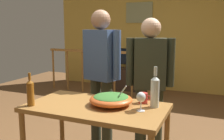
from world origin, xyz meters
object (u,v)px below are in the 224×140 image
Objects in this scene: wine_bottle_amber at (30,92)px; serving_table at (96,115)px; framed_picture at (139,13)px; salad_bowl at (111,99)px; stair_railing at (114,67)px; tv_console at (133,79)px; flat_screen_tv at (133,57)px; wine_glass at (141,98)px; person_standing_right at (150,78)px; wine_bottle_clear at (155,91)px; mug_red at (143,98)px; person_standing_left at (101,68)px.

serving_table is at bearing 23.39° from wine_bottle_amber.
salad_bowl is at bearing -76.38° from framed_picture.
tv_console is at bearing 67.30° from stair_railing.
tv_console is 3.00× the size of wine_bottle_amber.
salad_bowl is 0.72m from wine_bottle_amber.
wine_bottle_amber is at bearing -85.65° from flat_screen_tv.
framed_picture is 4.02m from salad_bowl.
wine_glass is (1.24, -3.52, 0.09)m from flat_screen_tv.
salad_bowl is (0.12, 0.07, 0.14)m from serving_table.
tv_console is at bearing 103.00° from serving_table.
flat_screen_tv is 0.40× the size of person_standing_right.
salad_bowl is 0.25× the size of person_standing_right.
wine_bottle_clear is (1.32, -3.37, 0.13)m from flat_screen_tv.
wine_bottle_amber is at bearing -158.85° from wine_bottle_clear.
wine_bottle_clear is at bearing -68.62° from flat_screen_tv.
wine_bottle_amber is 1.28m from person_standing_right.
wine_bottle_clear is at bearing -70.66° from framed_picture.
framed_picture is at bearing 101.72° from serving_table.
wine_bottle_clear reaches higher than mug_red.
wine_bottle_amber is at bearing -152.19° from mug_red.
mug_red is (-0.05, 0.23, -0.07)m from wine_glass.
person_standing_left reaches higher than mug_red.
mug_red reaches higher than serving_table.
flat_screen_tv is 3.50m from mug_red.
serving_table is at bearing -70.28° from stair_railing.
tv_console is 3.82m from wine_glass.
framed_picture is 1.03× the size of flat_screen_tv.
serving_table is 0.62m from wine_bottle_amber.
wine_bottle_clear is at bearing 93.57° from person_standing_right.
person_standing_right is at bearing -70.61° from framed_picture.
serving_table is at bearing -146.36° from mug_red.
person_standing_right reaches higher than wine_glass.
salad_bowl is at bearing 59.36° from person_standing_right.
tv_console is 3.12m from person_standing_right.
wine_bottle_amber reaches higher than tv_console.
stair_railing is 3.15m from salad_bowl.
wine_glass is (1.22, -3.84, -0.92)m from framed_picture.
salad_bowl is (1.19, -2.91, 0.21)m from stair_railing.
wine_glass is at bearing -70.78° from tv_console.
wine_bottle_clear is at bearing 21.15° from wine_bottle_amber.
person_standing_left is (0.77, -2.25, 0.37)m from stair_railing.
flat_screen_tv is 3.78m from wine_bottle_amber.
wine_bottle_amber is 0.19× the size of person_standing_right.
stair_railing is at bearing -74.10° from person_standing_right.
wine_glass is at bearing 83.67° from person_standing_right.
mug_red is 0.85m from person_standing_left.
person_standing_right is (1.37, -2.25, 0.30)m from stair_railing.
flat_screen_tv is 3.02m from person_standing_right.
wine_bottle_clear reaches higher than salad_bowl.
serving_table is at bearing -161.36° from wine_bottle_clear.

